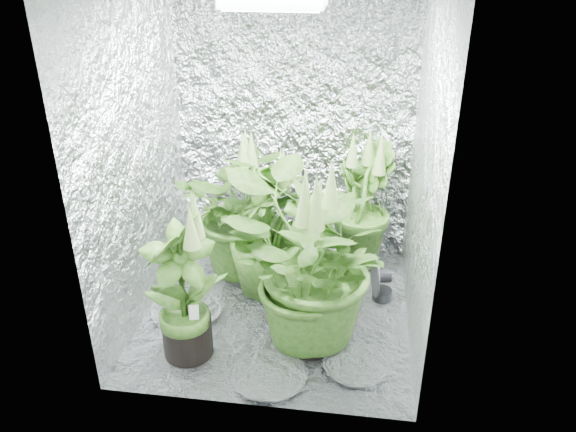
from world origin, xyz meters
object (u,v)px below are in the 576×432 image
(plant_d, at_px, (266,231))
(plant_f, at_px, (183,286))
(plant_c, at_px, (361,207))
(plant_e, at_px, (311,267))
(circulation_fan, at_px, (379,281))
(plant_a, at_px, (245,209))
(plant_b, at_px, (310,246))

(plant_d, height_order, plant_f, plant_f)
(plant_f, bearing_deg, plant_c, 50.16)
(plant_e, bearing_deg, plant_c, 74.86)
(plant_e, bearing_deg, circulation_fan, 51.98)
(plant_f, relative_size, circulation_fan, 3.11)
(plant_a, relative_size, plant_e, 0.83)
(plant_b, bearing_deg, circulation_fan, 4.75)
(plant_c, xyz_separation_m, plant_e, (-0.25, -0.93, 0.07))
(plant_b, height_order, plant_f, plant_f)
(plant_f, bearing_deg, plant_e, 14.00)
(plant_c, xyz_separation_m, circulation_fan, (0.14, -0.43, -0.31))
(plant_a, bearing_deg, plant_c, 15.90)
(plant_d, xyz_separation_m, plant_e, (0.33, -0.50, 0.07))
(plant_b, bearing_deg, plant_a, 150.96)
(plant_a, distance_m, plant_b, 0.53)
(plant_a, bearing_deg, plant_f, -99.92)
(plant_d, relative_size, plant_e, 0.80)
(plant_f, distance_m, circulation_fan, 1.28)
(plant_b, height_order, plant_e, plant_e)
(plant_a, bearing_deg, plant_e, -54.54)
(plant_a, relative_size, plant_f, 1.03)
(plant_e, height_order, circulation_fan, plant_e)
(plant_f, height_order, circulation_fan, plant_f)
(plant_c, bearing_deg, circulation_fan, -72.46)
(plant_a, xyz_separation_m, plant_b, (0.46, -0.25, -0.10))
(plant_b, height_order, circulation_fan, plant_b)
(plant_e, relative_size, circulation_fan, 3.86)
(plant_d, height_order, circulation_fan, plant_d)
(plant_b, distance_m, plant_f, 0.88)
(plant_e, xyz_separation_m, plant_f, (-0.66, -0.17, -0.07))
(plant_b, bearing_deg, plant_f, -134.28)
(plant_b, bearing_deg, plant_c, 57.11)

